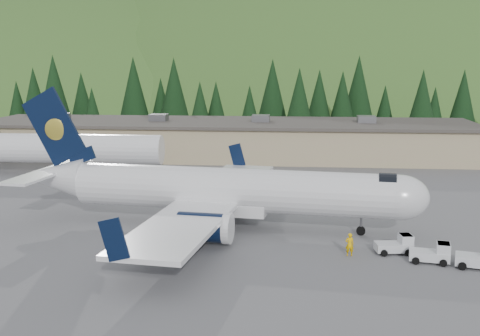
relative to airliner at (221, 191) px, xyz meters
The scene contains 9 objects.
ground 3.25m from the airliner, ahead, with size 600.00×600.00×0.00m, color #5C5C60.
airliner is the anchor object (origin of this frame).
second_airliner 32.41m from the airliner, 137.55° to the left, with size 27.50×11.00×10.05m.
baggage_tug_a 14.95m from the airliner, 23.26° to the right, with size 2.76×1.87×1.39m.
baggage_tug_b 17.66m from the airliner, 26.06° to the right, with size 2.89×2.00×1.44m.
terminal_building 38.09m from the airliner, 96.03° to the left, with size 71.00×17.00×6.10m.
ramp_worker 12.31m from the airliner, 33.71° to the right, with size 0.61×0.40×1.68m, color #FFBE03.
tree_line 60.98m from the airliner, 97.17° to the left, with size 110.53×18.71×13.60m.
hills 230.83m from the airliner, 75.31° to the left, with size 614.00×330.00×300.00m.
Camera 1 is at (5.14, -48.41, 13.73)m, focal length 45.00 mm.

